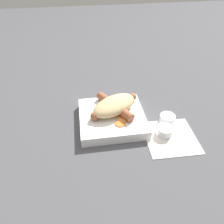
{
  "coord_description": "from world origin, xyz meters",
  "views": [
    {
      "loc": [
        -0.08,
        -0.53,
        0.48
      ],
      "look_at": [
        0.0,
        0.0,
        0.04
      ],
      "focal_mm": 35.0,
      "sensor_mm": 36.0,
      "label": 1
    }
  ],
  "objects_px": {
    "sausage": "(115,106)",
    "bread_roll": "(114,105)",
    "condiment_cup_far": "(167,119)",
    "condiment_cup_near": "(164,131)",
    "food_tray": "(112,118)"
  },
  "relations": [
    {
      "from": "sausage",
      "to": "condiment_cup_near",
      "type": "relative_size",
      "value": 3.29
    },
    {
      "from": "bread_roll",
      "to": "sausage",
      "type": "xyz_separation_m",
      "value": [
        0.0,
        0.01,
        -0.01
      ]
    },
    {
      "from": "food_tray",
      "to": "condiment_cup_near",
      "type": "relative_size",
      "value": 4.15
    },
    {
      "from": "food_tray",
      "to": "bread_roll",
      "type": "relative_size",
      "value": 1.17
    },
    {
      "from": "sausage",
      "to": "condiment_cup_near",
      "type": "xyz_separation_m",
      "value": [
        0.14,
        -0.1,
        -0.03
      ]
    },
    {
      "from": "condiment_cup_far",
      "to": "condiment_cup_near",
      "type": "bearing_deg",
      "value": -117.71
    },
    {
      "from": "condiment_cup_near",
      "to": "food_tray",
      "type": "bearing_deg",
      "value": 152.29
    },
    {
      "from": "sausage",
      "to": "condiment_cup_near",
      "type": "bearing_deg",
      "value": -36.64
    },
    {
      "from": "bread_roll",
      "to": "condiment_cup_far",
      "type": "bearing_deg",
      "value": -15.34
    },
    {
      "from": "bread_roll",
      "to": "sausage",
      "type": "relative_size",
      "value": 1.08
    },
    {
      "from": "bread_roll",
      "to": "sausage",
      "type": "height_order",
      "value": "bread_roll"
    },
    {
      "from": "bread_roll",
      "to": "condiment_cup_near",
      "type": "distance_m",
      "value": 0.18
    },
    {
      "from": "food_tray",
      "to": "condiment_cup_near",
      "type": "bearing_deg",
      "value": -27.71
    },
    {
      "from": "condiment_cup_near",
      "to": "condiment_cup_far",
      "type": "distance_m",
      "value": 0.06
    },
    {
      "from": "sausage",
      "to": "bread_roll",
      "type": "bearing_deg",
      "value": -106.96
    }
  ]
}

